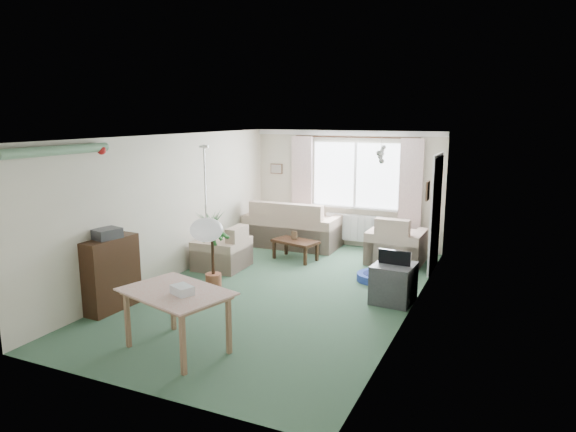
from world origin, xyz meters
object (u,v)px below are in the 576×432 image
at_px(houseplant, 213,250).
at_px(bookshelf, 112,274).
at_px(coffee_table, 295,250).
at_px(dining_table, 177,321).
at_px(sofa, 294,223).
at_px(armchair_left, 222,247).
at_px(pet_bed, 375,277).
at_px(tv_cube, 393,283).
at_px(armchair_corner, 397,239).

bearing_deg(houseplant, bookshelf, -120.65).
relative_size(coffee_table, dining_table, 0.74).
bearing_deg(sofa, bookshelf, 77.99).
xyz_separation_m(armchair_left, dining_table, (1.27, -3.06, -0.03)).
bearing_deg(coffee_table, pet_bed, -19.63).
distance_m(dining_table, tv_cube, 3.25).
distance_m(bookshelf, pet_bed, 4.15).
height_order(coffee_table, dining_table, dining_table).
height_order(houseplant, tv_cube, houseplant).
height_order(armchair_left, houseplant, houseplant).
xyz_separation_m(armchair_corner, pet_bed, (-0.06, -1.24, -0.38)).
distance_m(coffee_table, dining_table, 4.09).
xyz_separation_m(armchair_left, bookshelf, (-0.34, -2.37, 0.13)).
height_order(sofa, bookshelf, bookshelf).
bearing_deg(pet_bed, armchair_left, -171.47).
distance_m(sofa, armchair_left, 2.08).
height_order(bookshelf, tv_cube, bookshelf).
distance_m(coffee_table, houseplant, 2.15).
relative_size(coffee_table, bookshelf, 0.81).
xyz_separation_m(armchair_left, houseplant, (0.46, -1.02, 0.24)).
bearing_deg(bookshelf, armchair_left, 84.56).
relative_size(armchair_left, coffee_table, 1.03).
bearing_deg(bookshelf, armchair_corner, 54.91).
relative_size(armchair_corner, armchair_left, 1.14).
bearing_deg(tv_cube, armchair_left, 176.16).
relative_size(bookshelf, tv_cube, 1.66).
height_order(armchair_corner, pet_bed, armchair_corner).
distance_m(armchair_corner, armchair_left, 3.23).
height_order(coffee_table, houseplant, houseplant).
xyz_separation_m(coffee_table, bookshelf, (-1.34, -3.39, 0.33)).
distance_m(sofa, dining_table, 5.12).
distance_m(armchair_corner, bookshelf, 5.08).
height_order(houseplant, dining_table, houseplant).
bearing_deg(armchair_corner, bookshelf, 53.45).
xyz_separation_m(armchair_corner, armchair_left, (-2.78, -1.65, -0.05)).
relative_size(armchair_corner, bookshelf, 0.96).
relative_size(houseplant, tv_cube, 2.02).
bearing_deg(coffee_table, sofa, 115.53).
bearing_deg(armchair_left, houseplant, 22.08).
distance_m(armchair_corner, houseplant, 3.53).
height_order(armchair_left, dining_table, armchair_left).
bearing_deg(pet_bed, coffee_table, 160.37).
height_order(armchair_corner, dining_table, armchair_corner).
bearing_deg(tv_cube, sofa, 141.49).
bearing_deg(tv_cube, armchair_corner, 105.41).
xyz_separation_m(sofa, coffee_table, (0.47, -0.99, -0.29)).
bearing_deg(sofa, armchair_left, 74.59).
bearing_deg(houseplant, pet_bed, 32.28).
bearing_deg(dining_table, pet_bed, 67.40).
bearing_deg(coffee_table, armchair_left, -134.30).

